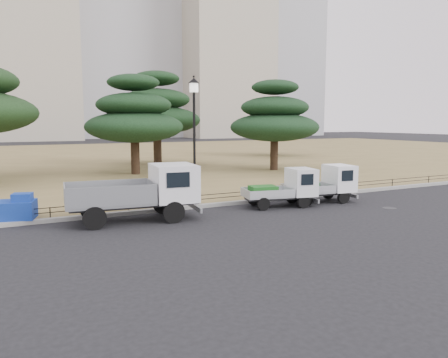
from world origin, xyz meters
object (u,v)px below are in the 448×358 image
truck_large (141,190)px  tarp_pile (15,209)px  truck_kei_front (285,188)px  truck_kei_rear (324,184)px  street_lamp (194,120)px

truck_large → tarp_pile: bearing=164.2°
truck_kei_front → tarp_pile: bearing=-178.8°
truck_kei_rear → tarp_pile: bearing=179.6°
truck_kei_front → truck_kei_rear: 2.25m
truck_kei_rear → street_lamp: bearing=172.1°
street_lamp → tarp_pile: street_lamp is taller
street_lamp → tarp_pile: (-7.18, 0.20, -3.31)m
truck_kei_front → street_lamp: 5.02m
tarp_pile → street_lamp: bearing=-1.6°
street_lamp → truck_large: bearing=-152.3°
truck_kei_front → street_lamp: (-3.65, 1.67, 3.01)m
truck_kei_front → truck_kei_rear: size_ratio=0.98×
street_lamp → truck_kei_rear: bearing=-15.4°
truck_large → street_lamp: bearing=33.3°
truck_large → truck_kei_front: truck_large is taller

